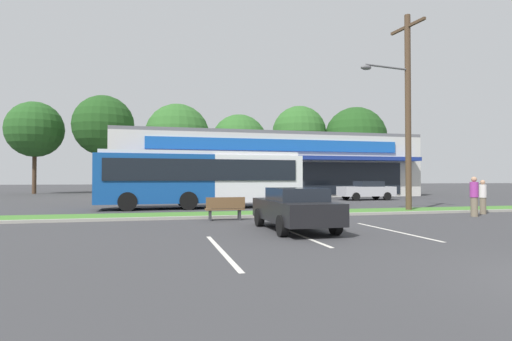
{
  "coord_description": "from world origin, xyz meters",
  "views": [
    {
      "loc": [
        -7.14,
        -4.62,
        1.71
      ],
      "look_at": [
        -1.52,
        18.1,
        2.17
      ],
      "focal_mm": 28.72,
      "sensor_mm": 36.0,
      "label": 1
    }
  ],
  "objects_px": {
    "city_bus": "(202,178)",
    "car_2": "(214,192)",
    "bus_stop_bench": "(225,208)",
    "pedestrian_by_pole": "(474,196)",
    "car_3": "(295,208)",
    "car_1": "(285,191)",
    "pedestrian_near_bench": "(483,197)",
    "car_0": "(367,190)",
    "utility_pole": "(406,106)"
  },
  "relations": [
    {
      "from": "city_bus",
      "to": "car_2",
      "type": "height_order",
      "value": "city_bus"
    },
    {
      "from": "bus_stop_bench",
      "to": "pedestrian_by_pole",
      "type": "bearing_deg",
      "value": 174.64
    },
    {
      "from": "car_3",
      "to": "car_1",
      "type": "bearing_deg",
      "value": -17.0
    },
    {
      "from": "car_3",
      "to": "pedestrian_near_bench",
      "type": "relative_size",
      "value": 2.66
    },
    {
      "from": "car_0",
      "to": "pedestrian_near_bench",
      "type": "xyz_separation_m",
      "value": [
        -1.07,
        -13.05,
        0.04
      ]
    },
    {
      "from": "car_2",
      "to": "city_bus",
      "type": "bearing_deg",
      "value": 75.05
    },
    {
      "from": "city_bus",
      "to": "car_1",
      "type": "distance_m",
      "value": 8.95
    },
    {
      "from": "car_0",
      "to": "pedestrian_near_bench",
      "type": "height_order",
      "value": "pedestrian_near_bench"
    },
    {
      "from": "utility_pole",
      "to": "car_3",
      "type": "bearing_deg",
      "value": -144.85
    },
    {
      "from": "city_bus",
      "to": "car_1",
      "type": "height_order",
      "value": "city_bus"
    },
    {
      "from": "city_bus",
      "to": "car_2",
      "type": "relative_size",
      "value": 2.76
    },
    {
      "from": "city_bus",
      "to": "car_3",
      "type": "bearing_deg",
      "value": -81.87
    },
    {
      "from": "bus_stop_bench",
      "to": "car_1",
      "type": "distance_m",
      "value": 14.43
    },
    {
      "from": "city_bus",
      "to": "car_0",
      "type": "xyz_separation_m",
      "value": [
        13.77,
        5.82,
        -0.98
      ]
    },
    {
      "from": "car_0",
      "to": "bus_stop_bench",
      "type": "bearing_deg",
      "value": 43.67
    },
    {
      "from": "bus_stop_bench",
      "to": "car_2",
      "type": "relative_size",
      "value": 0.38
    },
    {
      "from": "utility_pole",
      "to": "car_3",
      "type": "relative_size",
      "value": 2.33
    },
    {
      "from": "bus_stop_bench",
      "to": "pedestrian_near_bench",
      "type": "height_order",
      "value": "pedestrian_near_bench"
    },
    {
      "from": "city_bus",
      "to": "bus_stop_bench",
      "type": "bearing_deg",
      "value": -90.17
    },
    {
      "from": "car_2",
      "to": "pedestrian_near_bench",
      "type": "height_order",
      "value": "pedestrian_near_bench"
    },
    {
      "from": "city_bus",
      "to": "utility_pole",
      "type": "bearing_deg",
      "value": -29.7
    },
    {
      "from": "city_bus",
      "to": "pedestrian_by_pole",
      "type": "xyz_separation_m",
      "value": [
        11.33,
        -8.2,
        -0.86
      ]
    },
    {
      "from": "car_0",
      "to": "pedestrian_by_pole",
      "type": "xyz_separation_m",
      "value": [
        -2.44,
        -14.02,
        0.12
      ]
    },
    {
      "from": "bus_stop_bench",
      "to": "car_0",
      "type": "distance_m",
      "value": 18.79
    },
    {
      "from": "car_1",
      "to": "car_3",
      "type": "height_order",
      "value": "car_1"
    },
    {
      "from": "utility_pole",
      "to": "pedestrian_near_bench",
      "type": "relative_size",
      "value": 6.19
    },
    {
      "from": "city_bus",
      "to": "car_2",
      "type": "distance_m",
      "value": 6.01
    },
    {
      "from": "car_1",
      "to": "city_bus",
      "type": "bearing_deg",
      "value": 39.02
    },
    {
      "from": "car_3",
      "to": "utility_pole",
      "type": "bearing_deg",
      "value": -54.85
    },
    {
      "from": "city_bus",
      "to": "pedestrian_near_bench",
      "type": "distance_m",
      "value": 14.64
    },
    {
      "from": "utility_pole",
      "to": "pedestrian_near_bench",
      "type": "bearing_deg",
      "value": -34.62
    },
    {
      "from": "car_1",
      "to": "pedestrian_near_bench",
      "type": "relative_size",
      "value": 2.84
    },
    {
      "from": "car_1",
      "to": "car_3",
      "type": "bearing_deg",
      "value": 73.0
    },
    {
      "from": "city_bus",
      "to": "car_0",
      "type": "relative_size",
      "value": 2.69
    },
    {
      "from": "car_2",
      "to": "utility_pole",
      "type": "bearing_deg",
      "value": 127.15
    },
    {
      "from": "car_3",
      "to": "pedestrian_by_pole",
      "type": "xyz_separation_m",
      "value": [
        9.46,
        2.7,
        0.17
      ]
    },
    {
      "from": "utility_pole",
      "to": "car_1",
      "type": "bearing_deg",
      "value": 105.18
    },
    {
      "from": "utility_pole",
      "to": "pedestrian_by_pole",
      "type": "bearing_deg",
      "value": -63.39
    },
    {
      "from": "car_1",
      "to": "pedestrian_by_pole",
      "type": "distance_m",
      "value": 14.49
    },
    {
      "from": "city_bus",
      "to": "bus_stop_bench",
      "type": "height_order",
      "value": "city_bus"
    },
    {
      "from": "utility_pole",
      "to": "city_bus",
      "type": "distance_m",
      "value": 11.77
    },
    {
      "from": "utility_pole",
      "to": "city_bus",
      "type": "height_order",
      "value": "utility_pole"
    },
    {
      "from": "utility_pole",
      "to": "car_2",
      "type": "relative_size",
      "value": 2.41
    },
    {
      "from": "city_bus",
      "to": "pedestrian_by_pole",
      "type": "distance_m",
      "value": 14.01
    },
    {
      "from": "bus_stop_bench",
      "to": "pedestrian_by_pole",
      "type": "distance_m",
      "value": 11.21
    },
    {
      "from": "city_bus",
      "to": "pedestrian_near_bench",
      "type": "xyz_separation_m",
      "value": [
        12.7,
        -7.23,
        -0.94
      ]
    },
    {
      "from": "utility_pole",
      "to": "pedestrian_by_pole",
      "type": "distance_m",
      "value": 5.59
    },
    {
      "from": "car_0",
      "to": "car_2",
      "type": "xyz_separation_m",
      "value": [
        -12.24,
        -0.1,
        -0.04
      ]
    },
    {
      "from": "city_bus",
      "to": "car_3",
      "type": "relative_size",
      "value": 2.67
    },
    {
      "from": "car_1",
      "to": "pedestrian_by_pole",
      "type": "height_order",
      "value": "pedestrian_by_pole"
    }
  ]
}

